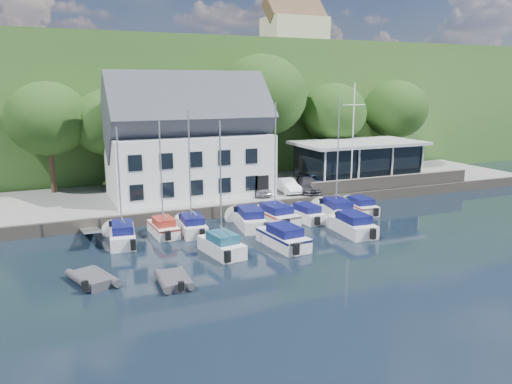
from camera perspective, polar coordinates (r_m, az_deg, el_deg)
ground at (r=34.96m, az=11.31°, el=-6.20°), size 180.00×180.00×0.00m
quay at (r=49.70m, az=-0.08°, el=0.13°), size 60.00×13.00×1.00m
quay_face at (r=43.95m, az=3.25°, el=-1.50°), size 60.00×0.30×1.00m
hillside at (r=91.27m, az=-11.28°, el=10.16°), size 160.00×75.00×16.00m
field_patch at (r=101.04m, az=-7.88°, el=15.07°), size 50.00×30.00×0.30m
farmhouse at (r=89.69m, az=4.43°, el=18.06°), size 10.40×7.00×8.20m
harbor_building at (r=45.68m, az=-7.72°, el=5.12°), size 14.40×8.20×8.70m
club_pavilion at (r=53.22m, az=11.55°, el=3.48°), size 13.20×7.20×4.10m
seawall at (r=50.42m, az=15.38°, el=1.14°), size 18.00×0.50×1.20m
gangway at (r=37.90m, az=-18.36°, el=-5.15°), size 1.20×6.00×1.40m
car_silver at (r=45.52m, az=0.28°, el=0.46°), size 1.65×3.74×1.25m
car_white at (r=46.69m, az=3.52°, el=0.76°), size 1.48×4.00×1.31m
car_dgrey at (r=47.16m, az=5.94°, el=0.83°), size 2.93×4.78×1.29m
car_blue at (r=48.88m, az=7.59°, el=1.26°), size 2.62×4.39×1.41m
flagpole at (r=47.63m, az=11.00°, el=6.12°), size 2.42×0.20×10.06m
tree_0 at (r=49.66m, az=-22.53°, el=5.74°), size 7.46×7.46×10.20m
tree_1 at (r=49.72m, az=-16.38°, el=5.75°), size 6.92×6.92×9.46m
tree_2 at (r=52.05m, az=-6.68°, el=7.19°), size 7.93×7.93×10.84m
tree_3 at (r=53.68m, az=0.72°, el=8.59°), size 9.53×9.53×13.02m
tree_4 at (r=57.42m, az=8.79°, el=7.20°), size 7.37×7.37×10.07m
tree_5 at (r=62.72m, az=15.59°, el=7.46°), size 7.60×7.60×10.39m
boat_r1_0 at (r=35.40m, az=-15.37°, el=1.41°), size 2.63×6.82×9.06m
boat_r1_1 at (r=36.64m, az=-10.77°, el=1.39°), size 2.00×5.22×8.32m
boat_r1_2 at (r=36.85m, az=-7.56°, el=1.78°), size 2.22×6.01×8.59m
boat_r1_3 at (r=38.86m, az=-0.80°, el=-2.88°), size 2.90×6.97×1.57m
boat_r1_4 at (r=39.37m, az=2.20°, el=3.17°), size 2.81×7.18×9.44m
boat_r1_5 at (r=40.99m, az=5.68°, el=-2.29°), size 2.26×6.01×1.36m
boat_r1_6 at (r=41.40m, az=9.30°, el=3.53°), size 3.14×6.97×9.54m
boat_r1_7 at (r=44.14m, az=11.72°, el=-1.42°), size 2.28×5.85×1.38m
boat_r2_1 at (r=31.81m, az=-4.06°, el=0.74°), size 2.73×5.74×9.18m
boat_r2_2 at (r=34.32m, az=3.10°, el=-4.98°), size 2.69×6.52×1.53m
boat_r2_3 at (r=37.95m, az=10.91°, el=-3.48°), size 2.46×6.48×1.57m
dinghy_0 at (r=29.65m, az=-18.19°, el=-9.22°), size 2.87×3.64×0.74m
dinghy_1 at (r=28.42m, az=-9.35°, el=-9.75°), size 1.88×3.04×0.70m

